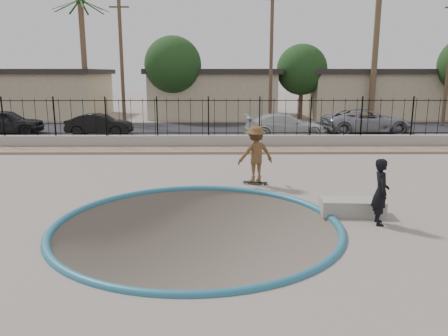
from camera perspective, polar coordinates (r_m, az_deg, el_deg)
ground at (r=23.52m, az=-1.89°, el=0.77°), size 120.00×120.00×2.20m
bowl_pit at (r=10.68m, az=-3.53°, el=-7.50°), size 6.84×6.84×1.80m
coping_ring at (r=10.68m, az=-3.53°, el=-7.50°), size 7.04×7.04×0.20m
rock_strip at (r=20.55m, az=-2.09°, el=2.35°), size 42.00×1.60×0.11m
retaining_wall at (r=21.60m, az=-2.02°, el=3.50°), size 42.00×0.45×0.60m
fence at (r=21.44m, az=-2.04°, el=6.67°), size 40.00×0.04×1.80m
street at (r=28.27m, az=-1.68°, el=5.03°), size 90.00×8.00×0.04m
house_west at (r=40.66m, az=-23.35°, el=9.04°), size 11.60×8.60×3.90m
house_center at (r=37.57m, az=-1.41°, el=9.84°), size 10.60×8.60×3.90m
house_east at (r=39.90m, az=19.41°, el=9.30°), size 12.60×8.60×3.90m
palm_mid at (r=36.72m, az=-18.03°, el=16.57°), size 2.30×2.30×9.30m
palm_right at (r=35.15m, az=19.41°, el=17.74°), size 2.30×2.30×10.30m
utility_pole_left at (r=30.76m, az=-13.26°, el=14.05°), size 1.70×0.24×9.00m
utility_pole_mid at (r=30.26m, az=6.20°, el=14.81°), size 1.70×0.24×9.50m
street_tree_left at (r=34.22m, az=-6.69°, el=13.22°), size 4.32×4.32×6.36m
street_tree_mid at (r=35.62m, az=10.12°, el=12.52°), size 3.96×3.96×5.83m
skater at (r=14.34m, az=4.15°, el=1.46°), size 1.34×1.00×1.84m
skateboard at (r=14.53m, az=4.10°, el=-1.89°), size 0.83×0.38×0.07m
videographer at (r=11.18m, az=19.79°, el=-2.95°), size 0.46×0.64×1.63m
concrete_ledge at (r=11.89m, az=16.37°, el=-4.89°), size 1.65×0.81×0.40m
car_a at (r=29.13m, az=-26.64°, el=5.42°), size 4.41×2.11×1.45m
car_b at (r=26.66m, az=-15.97°, el=5.49°), size 3.78×1.35×1.24m
car_c at (r=24.88m, az=7.97°, el=5.49°), size 4.66×2.06×1.33m
car_d at (r=27.63m, az=18.13°, el=5.80°), size 5.43×2.91×1.45m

